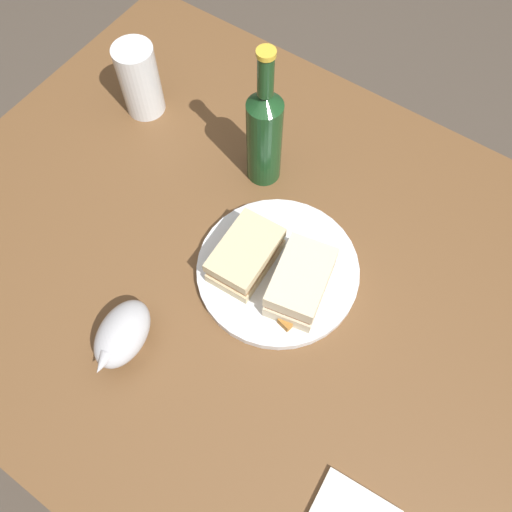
{
  "coord_description": "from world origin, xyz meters",
  "views": [
    {
      "loc": [
        -0.26,
        0.31,
        1.54
      ],
      "look_at": [
        -0.04,
        -0.01,
        0.77
      ],
      "focal_mm": 37.01,
      "sensor_mm": 36.0,
      "label": 1
    }
  ],
  "objects_px": {
    "cider_bottle": "(264,133)",
    "sandwich_half_left": "(246,255)",
    "plate": "(278,270)",
    "pint_glass": "(141,84)",
    "gravy_boat": "(122,335)",
    "sandwich_half_right": "(300,283)"
  },
  "relations": [
    {
      "from": "cider_bottle",
      "to": "sandwich_half_left",
      "type": "bearing_deg",
      "value": 115.49
    },
    {
      "from": "plate",
      "to": "cider_bottle",
      "type": "relative_size",
      "value": 0.96
    },
    {
      "from": "plate",
      "to": "pint_glass",
      "type": "xyz_separation_m",
      "value": [
        0.41,
        -0.15,
        0.05
      ]
    },
    {
      "from": "plate",
      "to": "cider_bottle",
      "type": "height_order",
      "value": "cider_bottle"
    },
    {
      "from": "gravy_boat",
      "to": "plate",
      "type": "bearing_deg",
      "value": -118.09
    },
    {
      "from": "sandwich_half_left",
      "to": "gravy_boat",
      "type": "distance_m",
      "value": 0.22
    },
    {
      "from": "sandwich_half_left",
      "to": "sandwich_half_right",
      "type": "height_order",
      "value": "sandwich_half_right"
    },
    {
      "from": "sandwich_half_left",
      "to": "sandwich_half_right",
      "type": "xyz_separation_m",
      "value": [
        -0.1,
        -0.01,
        0.01
      ]
    },
    {
      "from": "sandwich_half_left",
      "to": "gravy_boat",
      "type": "xyz_separation_m",
      "value": [
        0.08,
        0.21,
        -0.0
      ]
    },
    {
      "from": "gravy_boat",
      "to": "sandwich_half_left",
      "type": "bearing_deg",
      "value": -109.88
    },
    {
      "from": "plate",
      "to": "gravy_boat",
      "type": "distance_m",
      "value": 0.27
    },
    {
      "from": "plate",
      "to": "sandwich_half_right",
      "type": "height_order",
      "value": "sandwich_half_right"
    },
    {
      "from": "plate",
      "to": "sandwich_half_right",
      "type": "xyz_separation_m",
      "value": [
        -0.05,
        0.02,
        0.04
      ]
    },
    {
      "from": "cider_bottle",
      "to": "pint_glass",
      "type": "bearing_deg",
      "value": 0.06
    },
    {
      "from": "sandwich_half_right",
      "to": "pint_glass",
      "type": "distance_m",
      "value": 0.49
    },
    {
      "from": "sandwich_half_right",
      "to": "sandwich_half_left",
      "type": "bearing_deg",
      "value": 2.96
    },
    {
      "from": "plate",
      "to": "sandwich_half_left",
      "type": "bearing_deg",
      "value": 24.95
    },
    {
      "from": "plate",
      "to": "cider_bottle",
      "type": "bearing_deg",
      "value": -49.31
    },
    {
      "from": "sandwich_half_left",
      "to": "cider_bottle",
      "type": "distance_m",
      "value": 0.21
    },
    {
      "from": "sandwich_half_left",
      "to": "pint_glass",
      "type": "xyz_separation_m",
      "value": [
        0.36,
        -0.18,
        0.02
      ]
    },
    {
      "from": "pint_glass",
      "to": "sandwich_half_right",
      "type": "bearing_deg",
      "value": 159.62
    },
    {
      "from": "sandwich_half_right",
      "to": "pint_glass",
      "type": "height_order",
      "value": "pint_glass"
    }
  ]
}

